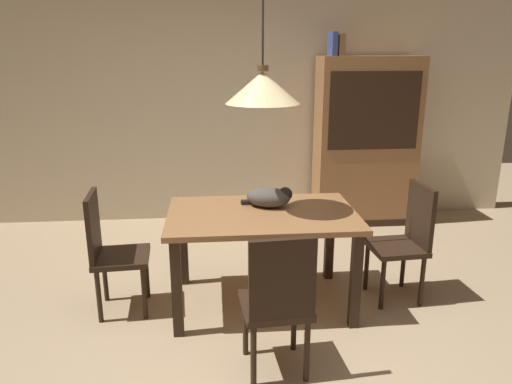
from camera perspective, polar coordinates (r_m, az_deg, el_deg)
ground at (r=3.44m, az=0.80°, el=-17.21°), size 10.00×10.00×0.00m
back_wall at (r=5.53m, az=-2.01°, el=11.67°), size 6.40×0.10×2.90m
dining_table at (r=3.62m, az=0.72°, el=-3.94°), size 1.40×0.90×0.75m
chair_right_side at (r=3.94m, az=17.32°, el=-5.10°), size 0.43×0.43×0.93m
chair_left_side at (r=3.73m, az=-16.91°, el=-6.32°), size 0.43×0.43×0.93m
chair_near_front at (r=2.88m, az=2.64°, el=-12.58°), size 0.43×0.43×0.93m
cat_sleeping at (r=3.70m, az=1.64°, el=-0.59°), size 0.41×0.32×0.16m
pendant_lamp at (r=3.40m, az=0.79°, el=12.30°), size 0.52×0.52×1.30m
hutch_bookcase at (r=5.53m, az=12.82°, el=5.42°), size 1.12×0.45×1.85m
book_blue_wide at (r=5.32m, az=9.05°, el=16.91°), size 0.06×0.24×0.24m
book_brown_thick at (r=5.34m, az=9.86°, el=16.76°), size 0.06×0.24×0.22m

